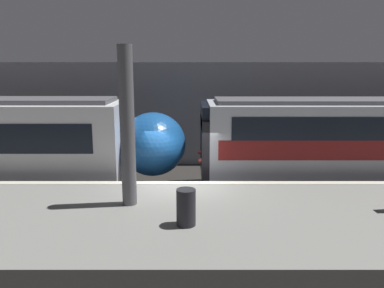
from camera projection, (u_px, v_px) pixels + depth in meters
name	position (u px, v px, depth m)	size (l,w,h in m)	color
ground_plane	(181.00, 214.00, 12.03)	(120.00, 120.00, 0.00)	#282623
platform	(177.00, 234.00, 9.35)	(40.00, 5.27, 1.09)	slate
station_rear_barrier	(184.00, 114.00, 17.74)	(50.00, 0.15, 4.86)	gray
support_pillar_near	(127.00, 127.00, 9.48)	(0.38, 0.38, 4.09)	#56565B
trash_bin	(186.00, 207.00, 8.47)	(0.44, 0.44, 0.85)	#232328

